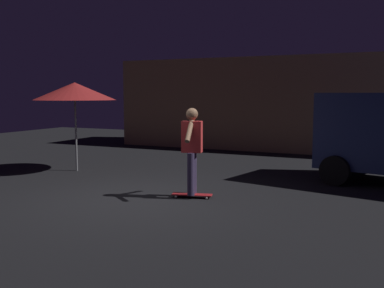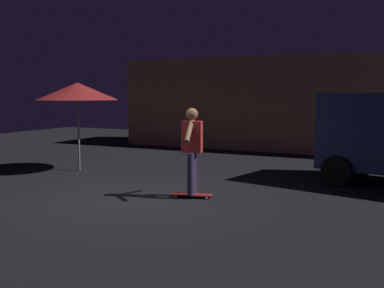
{
  "view_description": "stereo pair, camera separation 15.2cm",
  "coord_description": "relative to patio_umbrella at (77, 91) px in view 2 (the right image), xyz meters",
  "views": [
    {
      "loc": [
        4.58,
        -7.12,
        2.0
      ],
      "look_at": [
        0.98,
        0.57,
        1.05
      ],
      "focal_mm": 41.74,
      "sensor_mm": 36.0,
      "label": 1
    },
    {
      "loc": [
        4.72,
        -7.06,
        2.0
      ],
      "look_at": [
        0.98,
        0.57,
        1.05
      ],
      "focal_mm": 41.74,
      "sensor_mm": 36.0,
      "label": 2
    }
  ],
  "objects": [
    {
      "name": "ground_plane",
      "position": [
        3.05,
        -2.07,
        -2.07
      ],
      "size": [
        28.0,
        28.0,
        0.0
      ],
      "primitive_type": "plane",
      "color": "black"
    },
    {
      "name": "skater",
      "position": [
        4.03,
        -1.49,
        -1.04
      ],
      "size": [
        0.42,
        0.97,
        1.67
      ],
      "color": "#382D4C",
      "rests_on": "skateboard_ridden"
    },
    {
      "name": "skateboard_ridden",
      "position": [
        4.03,
        -1.49,
        -2.02
      ],
      "size": [
        0.81,
        0.38,
        0.07
      ],
      "color": "#AD1E23",
      "rests_on": "ground_plane"
    },
    {
      "name": "low_building",
      "position": [
        3.96,
        7.28,
        -0.43
      ],
      "size": [
        12.58,
        3.1,
        3.29
      ],
      "color": "#AD7F56",
      "rests_on": "ground_plane"
    },
    {
      "name": "patio_umbrella",
      "position": [
        0.0,
        0.0,
        0.0
      ],
      "size": [
        2.1,
        2.1,
        2.3
      ],
      "color": "slate",
      "rests_on": "ground_plane"
    }
  ]
}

